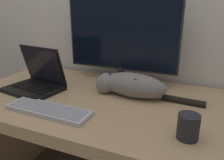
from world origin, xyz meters
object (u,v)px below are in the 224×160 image
(external_keyboard, at_px, (48,110))
(coffee_mug, at_px, (188,127))
(monitor, at_px, (121,39))
(cat, at_px, (130,85))
(laptop, at_px, (36,81))

(external_keyboard, height_order, coffee_mug, coffee_mug)
(monitor, bearing_deg, coffee_mug, -46.94)
(cat, xyz_separation_m, coffee_mug, (0.33, -0.30, -0.02))
(external_keyboard, distance_m, cat, 0.44)
(external_keyboard, distance_m, coffee_mug, 0.62)
(monitor, xyz_separation_m, cat, (0.12, -0.18, -0.21))
(monitor, height_order, external_keyboard, monitor)
(monitor, relative_size, external_keyboard, 1.65)
(external_keyboard, xyz_separation_m, cat, (0.29, 0.33, 0.06))
(laptop, height_order, coffee_mug, laptop)
(laptop, distance_m, external_keyboard, 0.33)
(monitor, relative_size, laptop, 2.01)
(cat, bearing_deg, laptop, -164.01)
(laptop, bearing_deg, cat, 20.95)
(laptop, relative_size, coffee_mug, 3.57)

